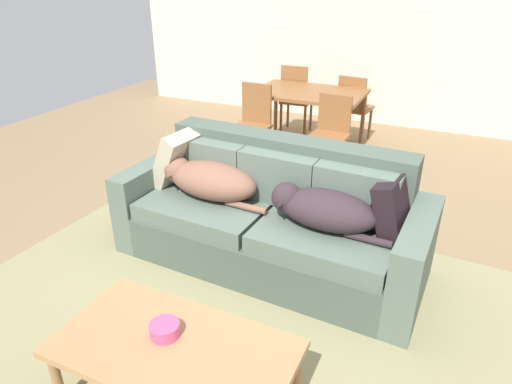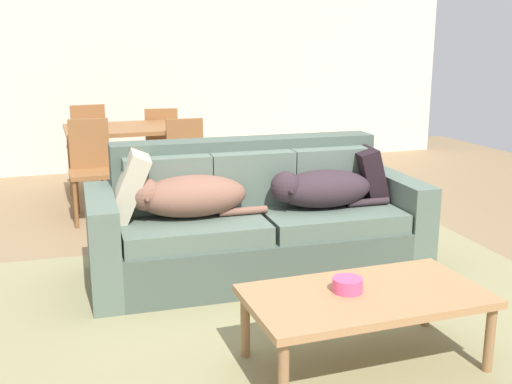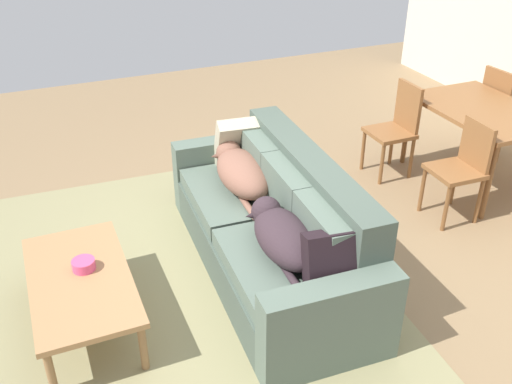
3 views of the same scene
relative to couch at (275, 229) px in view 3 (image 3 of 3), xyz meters
The scene contains 13 objects.
ground_plane 0.37m from the couch, 15.00° to the right, with size 10.00×10.00×0.00m, color #8B6F4D.
area_rug 0.94m from the couch, 90.19° to the right, with size 3.71×3.06×0.01m, color #8D875D.
couch is the anchor object (origin of this frame).
dog_on_left_cushion 0.57m from the couch, behind, with size 0.91×0.41×0.28m.
dog_on_right_cushion 0.51m from the couch, 18.67° to the right, with size 0.86×0.39×0.28m.
throw_pillow_by_left_arm 0.93m from the couch, behind, with size 0.13×0.46×0.46m, color #B4AA8E.
throw_pillow_by_right_arm 0.92m from the couch, ahead, with size 0.14×0.40×0.40m, color black.
coffee_table 1.44m from the couch, 86.51° to the right, with size 1.20×0.64×0.40m.
bowl_on_coffee_table 1.40m from the couch, 89.84° to the right, with size 0.15×0.15×0.07m, color #EA4C7F.
dining_table 2.46m from the couch, 102.59° to the left, with size 1.29×0.89×0.76m.
dining_chair_near_left 2.01m from the couch, 119.41° to the left, with size 0.40×0.40×0.92m.
dining_chair_near_right 1.80m from the couch, 92.52° to the left, with size 0.41×0.41×0.88m.
dining_chair_far_left 3.11m from the couch, 107.17° to the left, with size 0.43×0.43×0.94m.
Camera 3 is at (3.22, -1.52, 2.79)m, focal length 40.84 mm.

